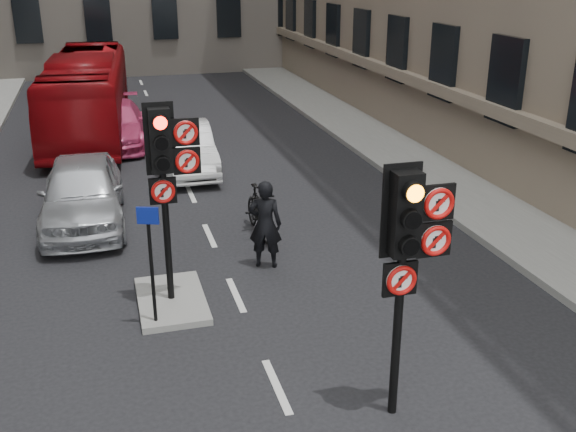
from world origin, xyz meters
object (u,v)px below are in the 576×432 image
signal_far (167,161)px  motorcycle (258,211)px  car_pink (115,124)px  car_white (186,148)px  car_silver (82,192)px  info_sign (150,249)px  bus_red (88,95)px  motorcyclist (265,224)px  signal_near (410,241)px

signal_far → motorcycle: signal_far is taller
signal_far → car_pink: signal_far is taller
car_pink → car_white: bearing=-60.1°
signal_far → car_white: bearing=81.0°
car_silver → info_sign: (1.17, -5.33, 0.67)m
bus_red → motorcyclist: bus_red is taller
motorcycle → motorcyclist: (-0.25, -1.68, 0.36)m
car_pink → bus_red: (-0.80, 1.68, 0.74)m
car_silver → bus_red: 9.02m
bus_red → info_sign: 14.36m
car_white → bus_red: 6.07m
signal_near → car_silver: bearing=116.1°
signal_near → signal_far: size_ratio=1.00×
signal_near → info_sign: signal_near is taller
signal_far → car_white: signal_far is taller
car_silver → car_white: size_ratio=1.09×
motorcycle → signal_near: bearing=-88.5°
car_silver → motorcyclist: (3.57, -3.45, 0.13)m
bus_red → signal_far: bearing=-79.9°
motorcyclist → motorcycle: bearing=-77.5°
motorcycle → car_white: bearing=98.0°
car_silver → info_sign: bearing=-76.1°
signal_near → motorcycle: bearing=93.2°
car_silver → car_white: bearing=52.8°
car_silver → car_pink: car_silver is taller
signal_near → car_silver: signal_near is taller
car_silver → motorcyclist: bearing=-42.5°
signal_near → motorcyclist: bearing=97.1°
car_white → signal_near: bearing=-83.0°
car_pink → signal_near: bearing=-75.6°
signal_far → info_sign: bearing=-119.6°
car_white → info_sign: info_sign is taller
car_silver → bus_red: (0.22, 9.00, 0.64)m
car_pink → motorcycle: (2.80, -9.08, -0.14)m
car_silver → car_white: car_silver is taller
car_white → car_silver: bearing=-127.9°
car_white → car_pink: (-1.88, 3.71, -0.01)m
car_silver → car_pink: size_ratio=0.97×
car_silver → car_white: 4.62m
signal_near → car_silver: 9.71m
car_silver → signal_near: bearing=-62.3°
car_pink → motorcyclist: motorcyclist is taller
motorcyclist → info_sign: size_ratio=0.88×
motorcyclist → car_pink: bearing=-55.7°
signal_far → bus_red: size_ratio=0.35×
car_silver → car_pink: (1.02, 7.32, -0.10)m
signal_far → motorcyclist: signal_far is taller
signal_far → motorcycle: 4.16m
car_silver → signal_far: bearing=-69.1°
signal_near → info_sign: 4.57m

